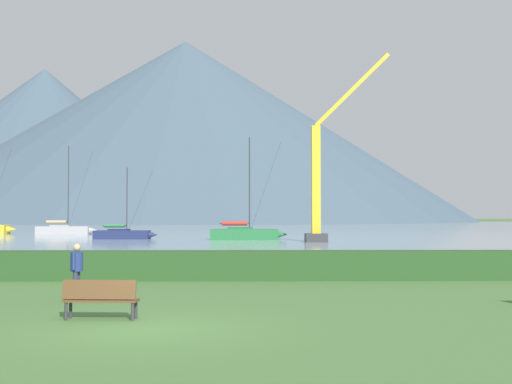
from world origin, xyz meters
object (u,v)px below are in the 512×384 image
(sailboat_slip_5, at_px, (245,233))
(dock_crane, at_px, (320,186))
(sailboat_slip_1, at_px, (64,229))
(park_bench_near_path, at_px, (100,297))
(sailboat_slip_3, at_px, (123,234))
(person_standing_walker, at_px, (77,267))

(sailboat_slip_5, bearing_deg, dock_crane, -43.64)
(sailboat_slip_1, bearing_deg, dock_crane, -42.20)
(sailboat_slip_1, distance_m, park_bench_near_path, 74.58)
(sailboat_slip_3, relative_size, park_bench_near_path, 4.25)
(dock_crane, bearing_deg, sailboat_slip_5, 138.03)
(park_bench_near_path, bearing_deg, sailboat_slip_1, 109.49)
(sailboat_slip_3, bearing_deg, sailboat_slip_5, -6.34)
(sailboat_slip_1, xyz_separation_m, dock_crane, (30.71, -25.76, 4.53))
(sailboat_slip_3, xyz_separation_m, park_bench_near_path, (9.46, -54.24, -0.01))
(sailboat_slip_1, distance_m, dock_crane, 40.34)
(sailboat_slip_1, height_order, sailboat_slip_3, sailboat_slip_1)
(sailboat_slip_3, bearing_deg, park_bench_near_path, -77.89)
(sailboat_slip_5, bearing_deg, sailboat_slip_1, 138.95)
(sailboat_slip_5, xyz_separation_m, park_bench_near_path, (-3.34, -52.32, -0.13))
(park_bench_near_path, bearing_deg, dock_crane, 80.96)
(park_bench_near_path, relative_size, dock_crane, 0.10)
(sailboat_slip_3, distance_m, park_bench_near_path, 55.06)
(sailboat_slip_3, distance_m, dock_crane, 21.97)
(sailboat_slip_3, height_order, dock_crane, dock_crane)
(person_standing_walker, bearing_deg, park_bench_near_path, -60.18)
(sailboat_slip_1, bearing_deg, park_bench_near_path, -76.38)
(park_bench_near_path, bearing_deg, person_standing_walker, 115.98)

